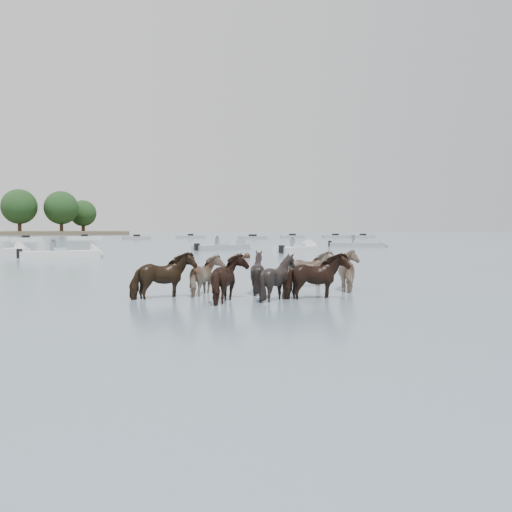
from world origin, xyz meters
name	(u,v)px	position (x,y,z in m)	size (l,w,h in m)	color
ground	(181,303)	(0.00, 0.00, 0.00)	(400.00, 400.00, 0.00)	slate
pony_herd	(267,277)	(2.69, 0.83, 0.52)	(7.75, 4.11, 1.53)	black
swimming_pony	(246,257)	(7.77, 19.57, 0.10)	(0.72, 0.44, 0.44)	black
motorboat_a	(6,252)	(-7.71, 28.91, 0.23)	(4.94, 4.13, 1.92)	silver
motorboat_b	(72,255)	(-3.02, 23.14, 0.23)	(5.53, 2.17, 1.92)	silver
motorboat_c	(228,247)	(10.12, 32.91, 0.22)	(6.10, 4.15, 1.92)	gray
motorboat_d	(301,249)	(14.65, 26.75, 0.22)	(5.41, 5.08, 1.92)	silver
motorboat_e	(365,245)	(25.01, 34.78, 0.22)	(6.04, 4.05, 1.92)	gray
distant_flotilla	(92,238)	(-0.73, 78.01, 0.26)	(103.23, 20.81, 0.93)	gray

